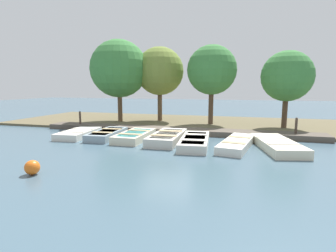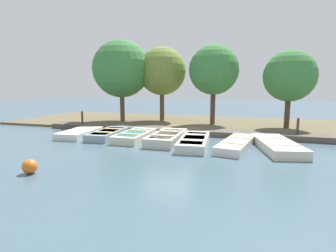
% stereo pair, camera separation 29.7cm
% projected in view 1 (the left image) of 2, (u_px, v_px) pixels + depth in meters
% --- Properties ---
extents(ground_plane, '(80.00, 80.00, 0.00)m').
position_uv_depth(ground_plane, '(167.00, 137.00, 12.87)').
color(ground_plane, '#425B6B').
extents(shore_bank, '(8.00, 24.00, 0.13)m').
position_uv_depth(shore_bank, '(188.00, 123.00, 17.61)').
color(shore_bank, brown).
rests_on(shore_bank, ground_plane).
extents(dock_walkway, '(1.21, 14.86, 0.27)m').
position_uv_depth(dock_walkway, '(174.00, 131.00, 14.00)').
color(dock_walkway, '#51473D').
rests_on(dock_walkway, ground_plane).
extents(rowboat_0, '(2.71, 1.48, 0.34)m').
position_uv_depth(rowboat_0, '(79.00, 133.00, 13.00)').
color(rowboat_0, silver).
rests_on(rowboat_0, ground_plane).
extents(rowboat_1, '(2.86, 1.28, 0.36)m').
position_uv_depth(rowboat_1, '(107.00, 134.00, 12.73)').
color(rowboat_1, '#8C9EA8').
rests_on(rowboat_1, ground_plane).
extents(rowboat_2, '(2.83, 1.24, 0.37)m').
position_uv_depth(rowboat_2, '(135.00, 136.00, 12.23)').
color(rowboat_2, beige).
rests_on(rowboat_2, ground_plane).
extents(rowboat_3, '(3.12, 1.30, 0.41)m').
position_uv_depth(rowboat_3, '(167.00, 137.00, 11.76)').
color(rowboat_3, beige).
rests_on(rowboat_3, ground_plane).
extents(rowboat_4, '(3.37, 1.42, 0.37)m').
position_uv_depth(rowboat_4, '(195.00, 141.00, 11.02)').
color(rowboat_4, beige).
rests_on(rowboat_4, ground_plane).
extents(rowboat_5, '(3.47, 1.54, 0.34)m').
position_uv_depth(rowboat_5, '(237.00, 143.00, 10.69)').
color(rowboat_5, silver).
rests_on(rowboat_5, ground_plane).
extents(rowboat_6, '(3.54, 1.98, 0.37)m').
position_uv_depth(rowboat_6, '(277.00, 145.00, 10.39)').
color(rowboat_6, beige).
rests_on(rowboat_6, ground_plane).
extents(mooring_post_near, '(0.12, 0.12, 1.03)m').
position_uv_depth(mooring_post_near, '(80.00, 120.00, 15.54)').
color(mooring_post_near, '#47382D').
rests_on(mooring_post_near, ground_plane).
extents(mooring_post_far, '(0.12, 0.12, 1.03)m').
position_uv_depth(mooring_post_far, '(296.00, 128.00, 12.33)').
color(mooring_post_far, '#47382D').
rests_on(mooring_post_far, ground_plane).
extents(buoy, '(0.41, 0.41, 0.41)m').
position_uv_depth(buoy, '(32.00, 167.00, 7.35)').
color(buoy, orange).
rests_on(buoy, ground_plane).
extents(park_tree_far_left, '(3.80, 3.80, 5.54)m').
position_uv_depth(park_tree_far_left, '(119.00, 69.00, 17.36)').
color(park_tree_far_left, brown).
rests_on(park_tree_far_left, ground_plane).
extents(park_tree_left, '(3.24, 3.24, 5.13)m').
position_uv_depth(park_tree_left, '(160.00, 71.00, 17.72)').
color(park_tree_left, brown).
rests_on(park_tree_left, ground_plane).
extents(park_tree_center, '(3.04, 3.04, 5.00)m').
position_uv_depth(park_tree_center, '(212.00, 70.00, 16.05)').
color(park_tree_center, '#4C3828').
rests_on(park_tree_center, ground_plane).
extents(park_tree_right, '(2.83, 2.83, 4.46)m').
position_uv_depth(park_tree_right, '(287.00, 76.00, 14.65)').
color(park_tree_right, '#4C3828').
rests_on(park_tree_right, ground_plane).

